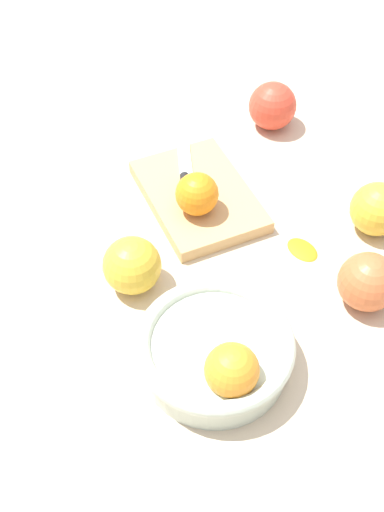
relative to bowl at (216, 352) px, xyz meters
The scene contains 10 objects.
ground_plane 0.22m from the bowl, 29.11° to the right, with size 2.40×2.40×0.00m, color beige.
bowl is the anchor object (origin of this frame).
cutting_board 0.30m from the bowl, 23.88° to the right, with size 0.21×0.15×0.02m, color tan.
orange_on_board 0.26m from the bowl, 22.69° to the right, with size 0.06×0.06×0.06m, color orange.
knife 0.34m from the bowl, 21.12° to the right, with size 0.15×0.08×0.01m.
apple_front_right 0.50m from the bowl, 40.10° to the right, with size 0.08×0.08×0.08m, color #D6422D.
apple_back_center 0.17m from the bowl, 12.00° to the left, with size 0.08×0.08×0.08m, color gold.
apple_front_left 0.23m from the bowl, 90.22° to the right, with size 0.08×0.08×0.08m, color #CC6638.
apple_front_left_2 0.34m from the bowl, 72.59° to the right, with size 0.08×0.08×0.08m, color gold.
citrus_peel 0.24m from the bowl, 61.47° to the right, with size 0.05×0.04×0.01m, color orange.
Camera 1 is at (-0.56, 0.33, 0.72)m, focal length 46.10 mm.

